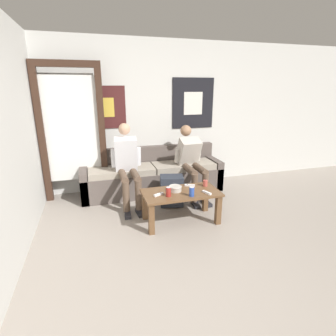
{
  "coord_description": "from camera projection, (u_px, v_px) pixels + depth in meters",
  "views": [
    {
      "loc": [
        -1.03,
        -1.64,
        1.77
      ],
      "look_at": [
        -0.01,
        1.84,
        0.65
      ],
      "focal_mm": 28.0,
      "sensor_mm": 36.0,
      "label": 1
    }
  ],
  "objects": [
    {
      "name": "coffee_table",
      "position": [
        181.0,
        198.0,
        3.52
      ],
      "size": [
        1.02,
        0.52,
        0.44
      ],
      "color": "brown",
      "rests_on": "ground_plane"
    },
    {
      "name": "drink_can_blue",
      "position": [
        192.0,
        192.0,
        3.33
      ],
      "size": [
        0.07,
        0.07,
        0.12
      ],
      "color": "#28479E",
      "rests_on": "coffee_table"
    },
    {
      "name": "game_controller_near_right",
      "position": [
        207.0,
        193.0,
        3.43
      ],
      "size": [
        0.08,
        0.15,
        0.03
      ],
      "color": "white",
      "rests_on": "coffee_table"
    },
    {
      "name": "door_frame",
      "position": [
        72.0,
        125.0,
        4.08
      ],
      "size": [
        1.0,
        0.1,
        2.15
      ],
      "color": "#382319",
      "rests_on": "ground_plane"
    },
    {
      "name": "wall_back",
      "position": [
        151.0,
        116.0,
        4.62
      ],
      "size": [
        10.0,
        0.07,
        2.55
      ],
      "color": "silver",
      "rests_on": "ground_plane"
    },
    {
      "name": "person_seated_teen",
      "position": [
        191.0,
        159.0,
        4.35
      ],
      "size": [
        0.47,
        0.97,
        1.15
      ],
      "color": "brown",
      "rests_on": "ground_plane"
    },
    {
      "name": "game_controller_far_center",
      "position": [
        159.0,
        194.0,
        3.37
      ],
      "size": [
        0.14,
        0.09,
        0.03
      ],
      "color": "white",
      "rests_on": "coffee_table"
    },
    {
      "name": "person_seated_adult",
      "position": [
        127.0,
        163.0,
        4.01
      ],
      "size": [
        0.47,
        0.87,
        1.24
      ],
      "color": "brown",
      "rests_on": "ground_plane"
    },
    {
      "name": "pillar_candle",
      "position": [
        205.0,
        183.0,
        3.68
      ],
      "size": [
        0.06,
        0.06,
        0.1
      ],
      "color": "#B24C42",
      "rests_on": "coffee_table"
    },
    {
      "name": "drink_can_red",
      "position": [
        168.0,
        192.0,
        3.33
      ],
      "size": [
        0.07,
        0.07,
        0.12
      ],
      "color": "maroon",
      "rests_on": "coffee_table"
    },
    {
      "name": "ground_plane",
      "position": [
        227.0,
        297.0,
        2.31
      ],
      "size": [
        18.0,
        18.0,
        0.0
      ],
      "primitive_type": "plane",
      "color": "gray"
    },
    {
      "name": "backpack",
      "position": [
        172.0,
        191.0,
        4.06
      ],
      "size": [
        0.4,
        0.35,
        0.47
      ],
      "color": "#282D38",
      "rests_on": "ground_plane"
    },
    {
      "name": "ceramic_bowl",
      "position": [
        175.0,
        188.0,
        3.51
      ],
      "size": [
        0.18,
        0.18,
        0.07
      ],
      "color": "#B7B2A8",
      "rests_on": "coffee_table"
    },
    {
      "name": "game_controller_near_left",
      "position": [
        190.0,
        185.0,
        3.69
      ],
      "size": [
        0.15,
        0.09,
        0.03
      ],
      "color": "white",
      "rests_on": "coffee_table"
    },
    {
      "name": "couch",
      "position": [
        153.0,
        176.0,
        4.59
      ],
      "size": [
        2.41,
        0.65,
        0.76
      ],
      "color": "#564C47",
      "rests_on": "ground_plane"
    }
  ]
}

